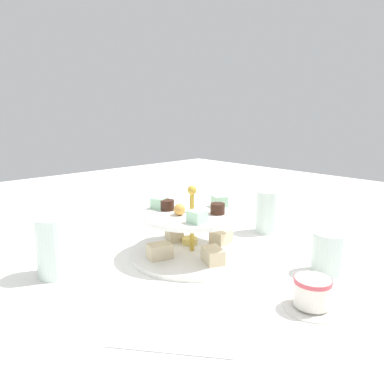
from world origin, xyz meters
The scene contains 8 objects.
ground_plane centered at (0.00, 0.00, 0.00)m, with size 2.40×2.40×0.00m, color white.
tiered_serving_stand centered at (0.00, 0.00, 0.04)m, with size 0.27×0.27×0.15m.
water_glass_tall_right centered at (0.10, 0.26, 0.06)m, with size 0.07×0.07×0.11m, color silver.
water_glass_short_left centered at (-0.24, -0.13, 0.04)m, with size 0.06×0.06×0.08m, color silver.
teacup_with_saucer centered at (-0.29, 0.02, 0.02)m, with size 0.09×0.09×0.05m.
butter_knife_left centered at (0.32, -0.07, 0.00)m, with size 0.17×0.01×0.00m, color silver.
butter_knife_right centered at (-0.21, 0.25, 0.00)m, with size 0.17×0.01×0.00m, color silver.
water_glass_mid_back centered at (-0.02, -0.25, 0.05)m, with size 0.06×0.06×0.11m, color silver.
Camera 1 is at (-0.54, 0.51, 0.30)m, focal length 33.75 mm.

